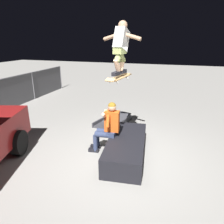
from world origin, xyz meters
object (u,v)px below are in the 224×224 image
at_px(ledge_box_main, 126,147).
at_px(skateboard, 119,78).
at_px(person_sitting_on_ledge, 108,125).
at_px(skater_airborne, 121,45).
at_px(kicker_ramp, 113,122).

bearing_deg(ledge_box_main, skateboard, 46.40).
relative_size(person_sitting_on_ledge, skater_airborne, 1.15).
relative_size(person_sitting_on_ledge, skateboard, 1.24).
height_order(skater_airborne, kicker_ramp, skater_airborne).
xyz_separation_m(skater_airborne, kicker_ramp, (1.50, 0.66, -2.47)).
relative_size(ledge_box_main, kicker_ramp, 1.43).
height_order(skateboard, kicker_ramp, skateboard).
bearing_deg(person_sitting_on_ledge, kicker_ramp, 13.63).
xyz_separation_m(person_sitting_on_ledge, skater_airborne, (0.23, -0.24, 1.82)).
distance_m(person_sitting_on_ledge, kicker_ramp, 1.89).
distance_m(skateboard, kicker_ramp, 2.45).
distance_m(ledge_box_main, skateboard, 1.65).
xyz_separation_m(person_sitting_on_ledge, skateboard, (0.17, -0.23, 1.13)).
xyz_separation_m(ledge_box_main, skateboard, (0.24, 0.26, 1.61)).
relative_size(skateboard, skater_airborne, 0.93).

